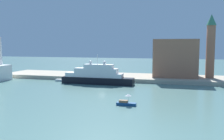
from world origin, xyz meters
The scene contains 10 objects.
ground centered at (0.00, 0.00, 0.00)m, with size 400.00×400.00×0.00m, color slate.
quay_dock centered at (0.00, 26.71, 0.80)m, with size 110.00×21.42×1.59m, color #ADA38E.
large_yacht centered at (-5.15, 9.68, 3.06)m, with size 28.38×4.44×11.60m.
small_motorboat centered at (13.19, -20.97, 0.87)m, with size 4.94×1.50×2.97m.
work_barge centered at (-22.13, 12.62, 0.44)m, with size 4.08×1.68×0.89m, color silver.
harbor_building centered at (24.08, 28.79, 9.57)m, with size 18.09×14.33×15.94m, color #9E664C.
bell_tower centered at (37.78, 27.72, 15.70)m, with size 4.00×4.00×25.91m.
parked_car centered at (-20.93, 19.28, 2.21)m, with size 3.91×1.75×1.42m.
person_figure centered at (-15.62, 17.67, 2.43)m, with size 0.36×0.36×1.80m.
mooring_bollard centered at (-0.19, 16.92, 2.03)m, with size 0.51×0.51×0.87m, color black.
Camera 1 is at (25.99, -80.74, 15.11)m, focal length 39.80 mm.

